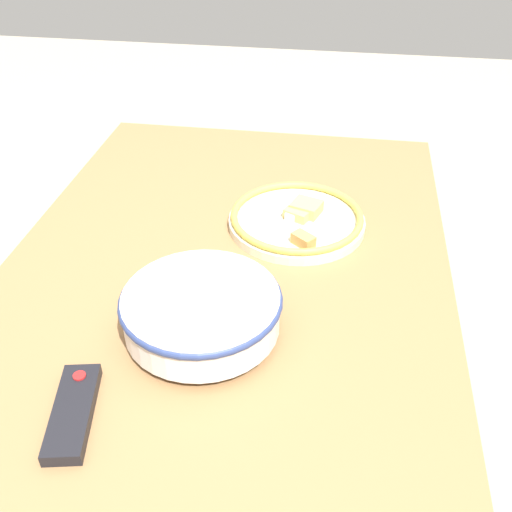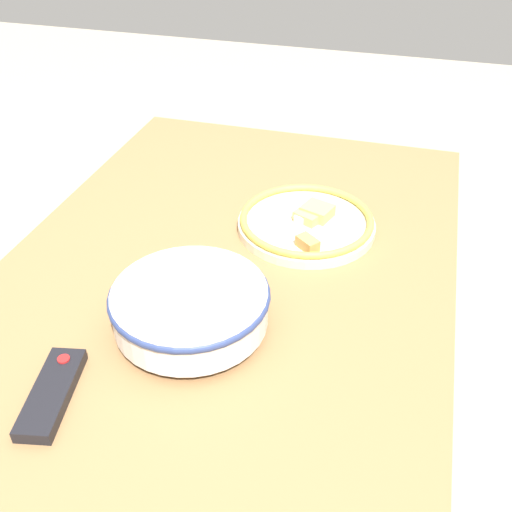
{
  "view_description": "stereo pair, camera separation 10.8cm",
  "coord_description": "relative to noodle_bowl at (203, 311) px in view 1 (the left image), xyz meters",
  "views": [
    {
      "loc": [
        -0.81,
        -0.2,
        1.45
      ],
      "look_at": [
        0.06,
        -0.06,
        0.82
      ],
      "focal_mm": 42.0,
      "sensor_mm": 36.0,
      "label": 1
    },
    {
      "loc": [
        -0.79,
        -0.3,
        1.45
      ],
      "look_at": [
        0.06,
        -0.06,
        0.82
      ],
      "focal_mm": 42.0,
      "sensor_mm": 36.0,
      "label": 2
    }
  ],
  "objects": [
    {
      "name": "food_plate",
      "position": [
        0.34,
        -0.12,
        -0.03
      ],
      "size": [
        0.28,
        0.28,
        0.04
      ],
      "color": "beige",
      "rests_on": "dining_table"
    },
    {
      "name": "dining_table",
      "position": [
        0.12,
        0.0,
        -0.14
      ],
      "size": [
        1.36,
        0.84,
        0.78
      ],
      "color": "olive",
      "rests_on": "ground_plane"
    },
    {
      "name": "noodle_bowl",
      "position": [
        0.0,
        0.0,
        0.0
      ],
      "size": [
        0.26,
        0.26,
        0.08
      ],
      "color": "silver",
      "rests_on": "dining_table"
    },
    {
      "name": "tv_remote",
      "position": [
        -0.2,
        0.14,
        -0.04
      ],
      "size": [
        0.17,
        0.09,
        0.02
      ],
      "rotation": [
        0.0,
        0.0,
        4.92
      ],
      "color": "black",
      "rests_on": "dining_table"
    }
  ]
}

